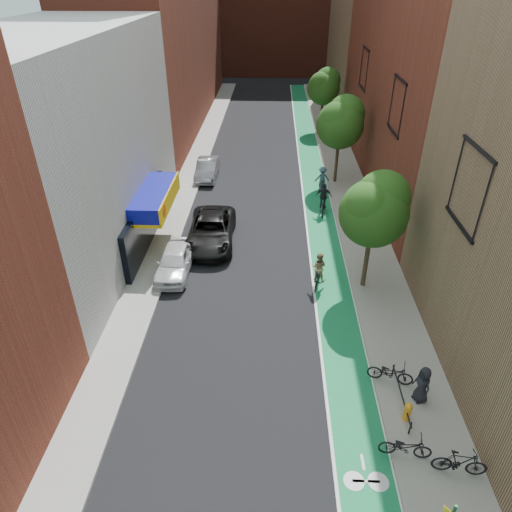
# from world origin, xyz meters

# --- Properties ---
(ground) EXTENTS (160.00, 160.00, 0.00)m
(ground) POSITION_xyz_m (0.00, 0.00, 0.00)
(ground) COLOR black
(ground) RESTS_ON ground
(bike_lane) EXTENTS (2.00, 68.00, 0.01)m
(bike_lane) POSITION_xyz_m (4.00, 26.00, 0.01)
(bike_lane) COLOR #147242
(bike_lane) RESTS_ON ground
(sidewalk_left) EXTENTS (2.00, 68.00, 0.15)m
(sidewalk_left) POSITION_xyz_m (-6.00, 26.00, 0.07)
(sidewalk_left) COLOR gray
(sidewalk_left) RESTS_ON ground
(sidewalk_right) EXTENTS (3.00, 68.00, 0.15)m
(sidewalk_right) POSITION_xyz_m (6.50, 26.00, 0.07)
(sidewalk_right) COLOR gray
(sidewalk_right) RESTS_ON ground
(building_left_white) EXTENTS (8.00, 20.00, 12.00)m
(building_left_white) POSITION_xyz_m (-11.00, 14.00, 6.00)
(building_left_white) COLOR silver
(building_left_white) RESTS_ON ground
(building_left_far_red) EXTENTS (8.00, 36.00, 22.00)m
(building_left_far_red) POSITION_xyz_m (-11.00, 42.00, 11.00)
(building_left_far_red) COLOR maroon
(building_left_far_red) RESTS_ON ground
(building_right_mid_red) EXTENTS (8.00, 28.00, 22.00)m
(building_right_mid_red) POSITION_xyz_m (12.00, 26.00, 11.00)
(building_right_mid_red) COLOR maroon
(building_right_mid_red) RESTS_ON ground
(building_right_far_tan) EXTENTS (8.00, 20.00, 18.00)m
(building_right_far_tan) POSITION_xyz_m (12.00, 50.00, 9.00)
(building_right_far_tan) COLOR #8C6B4C
(building_right_far_tan) RESTS_ON ground
(building_far_closure) EXTENTS (30.00, 14.00, 20.00)m
(building_far_closure) POSITION_xyz_m (0.00, 72.00, 10.00)
(building_far_closure) COLOR maroon
(building_far_closure) RESTS_ON ground
(tree_near) EXTENTS (3.40, 3.36, 6.42)m
(tree_near) POSITION_xyz_m (5.65, 10.02, 4.66)
(tree_near) COLOR #332619
(tree_near) RESTS_ON ground
(tree_mid) EXTENTS (3.55, 3.53, 6.74)m
(tree_mid) POSITION_xyz_m (5.65, 24.02, 4.89)
(tree_mid) COLOR #332619
(tree_mid) RESTS_ON ground
(tree_far) EXTENTS (3.30, 3.25, 6.21)m
(tree_far) POSITION_xyz_m (5.65, 38.02, 4.50)
(tree_far) COLOR #332619
(tree_far) RESTS_ON ground
(parked_car_white) EXTENTS (1.80, 4.38, 1.49)m
(parked_car_white) POSITION_xyz_m (-4.60, 10.99, 0.74)
(parked_car_white) COLOR silver
(parked_car_white) RESTS_ON ground
(parked_car_black) EXTENTS (2.90, 6.05, 1.66)m
(parked_car_black) POSITION_xyz_m (-3.00, 14.36, 0.83)
(parked_car_black) COLOR black
(parked_car_black) RESTS_ON ground
(parked_car_silver) EXTENTS (1.58, 4.48, 1.47)m
(parked_car_silver) POSITION_xyz_m (-4.60, 24.72, 0.74)
(parked_car_silver) COLOR gray
(parked_car_silver) RESTS_ON ground
(cyclist_lane_near) EXTENTS (0.94, 1.66, 2.02)m
(cyclist_lane_near) POSITION_xyz_m (3.20, 10.00, 0.87)
(cyclist_lane_near) COLOR black
(cyclist_lane_near) RESTS_ON ground
(cyclist_lane_mid) EXTENTS (1.12, 1.99, 2.19)m
(cyclist_lane_mid) POSITION_xyz_m (4.21, 18.67, 0.81)
(cyclist_lane_mid) COLOR black
(cyclist_lane_mid) RESTS_ON ground
(cyclist_lane_far) EXTENTS (1.15, 1.90, 2.04)m
(cyclist_lane_far) POSITION_xyz_m (4.38, 22.04, 0.89)
(cyclist_lane_far) COLOR black
(cyclist_lane_far) RESTS_ON ground
(parked_bike_near) EXTENTS (1.92, 1.08, 0.96)m
(parked_bike_near) POSITION_xyz_m (5.60, 3.29, 0.63)
(parked_bike_near) COLOR black
(parked_bike_near) RESTS_ON sidewalk_right
(parked_bike_mid) EXTENTS (1.83, 0.71, 1.07)m
(parked_bike_mid) POSITION_xyz_m (7.03, -0.65, 0.69)
(parked_bike_mid) COLOR black
(parked_bike_mid) RESTS_ON sidewalk_right
(parked_bike_far) EXTENTS (1.85, 0.81, 0.94)m
(parked_bike_far) POSITION_xyz_m (5.40, -0.07, 0.62)
(parked_bike_far) COLOR black
(parked_bike_far) RESTS_ON sidewalk_right
(pedestrian) EXTENTS (0.78, 0.94, 1.64)m
(pedestrian) POSITION_xyz_m (6.57, 2.39, 0.97)
(pedestrian) COLOR black
(pedestrian) RESTS_ON sidewalk_right
(fire_hydrant) EXTENTS (0.29, 0.29, 0.83)m
(fire_hydrant) POSITION_xyz_m (5.84, 1.44, 0.59)
(fire_hydrant) COLOR orange
(fire_hydrant) RESTS_ON sidewalk_right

